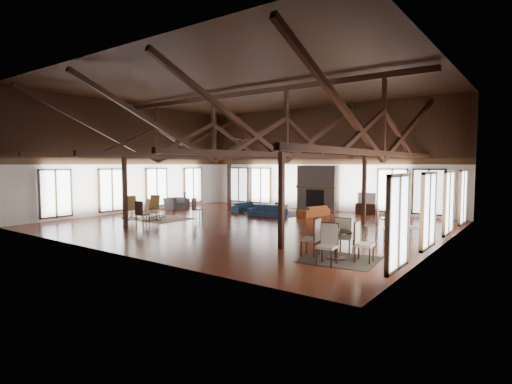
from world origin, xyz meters
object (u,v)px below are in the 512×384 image
Objects in this scene: sofa_orange at (313,211)px; cafe_table_near at (336,240)px; sofa_navy_left at (246,207)px; coffee_table at (276,206)px; tv_console at (367,209)px; sofa_navy_front at (267,211)px; armchair at (175,204)px; cafe_table_far at (393,224)px.

cafe_table_near is (4.90, -7.87, 0.28)m from sofa_orange.
coffee_table is (1.86, 0.26, 0.18)m from sofa_navy_left.
cafe_table_near reaches higher than tv_console.
cafe_table_near reaches higher than sofa_navy_left.
armchair is (-6.20, -0.62, 0.06)m from sofa_navy_front.
coffee_table is 1.23× the size of armchair.
tv_console is (-3.35, 6.36, -0.23)m from cafe_table_far.
cafe_table_far reaches higher than coffee_table.
tv_console is (5.90, 3.00, 0.04)m from sofa_navy_left.
sofa_navy_left is at bearing -165.50° from coffee_table.
cafe_table_far is 7.19m from tv_console.
sofa_navy_front is 2.47m from sofa_navy_left.
sofa_orange is 6.42m from cafe_table_far.
sofa_navy_left is 6.62m from tv_console.
tv_console is (9.88, 4.71, -0.07)m from armchair.
cafe_table_far is at bearing -99.28° from sofa_navy_left.
cafe_table_near is (8.95, -7.46, 0.30)m from sofa_navy_left.
sofa_navy_left is at bearing -66.83° from armchair.
sofa_navy_left is 0.90× the size of sofa_orange.
sofa_orange is at bearing 10.34° from coffee_table.
armchair is 0.96× the size of tv_console.
tv_console is (3.68, 4.08, -0.01)m from sofa_navy_front.
tv_console is at bearing 117.80° from cafe_table_far.
tv_console is (-3.05, 10.46, -0.27)m from cafe_table_near.
cafe_table_far is (9.25, -3.36, 0.26)m from sofa_navy_left.
sofa_navy_front is at bearing -36.94° from sofa_orange.
cafe_table_far is at bearing 67.89° from sofa_orange.
sofa_navy_front is 9.28m from cafe_table_near.
armchair reaches higher than coffee_table.
coffee_table is at bearing -71.27° from sofa_navy_left.
cafe_table_far is at bearing 85.84° from cafe_table_near.
sofa_navy_left is at bearing -153.04° from tv_console.
cafe_table_near is 10.90m from tv_console.
armchair is 14.16m from cafe_table_near.
sofa_orange is at bearing 121.89° from cafe_table_near.
cafe_table_near reaches higher than coffee_table.
tv_console is at bearing 40.58° from coffee_table.
armchair is at bearing 123.89° from sofa_navy_left.
tv_console is (4.04, 2.74, -0.14)m from coffee_table.
sofa_navy_front reaches higher than sofa_orange.
tv_console reaches higher than sofa_orange.
sofa_navy_front is 1.06× the size of sofa_orange.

